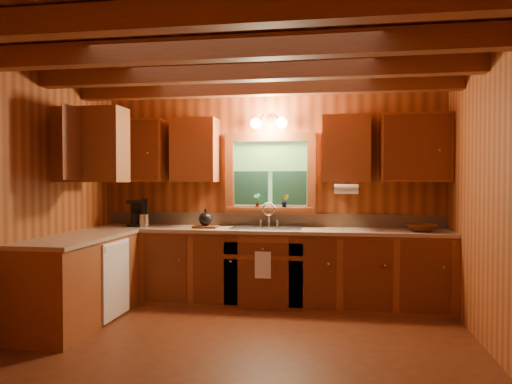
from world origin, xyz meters
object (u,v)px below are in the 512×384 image
object	(u,v)px
sink	(267,232)
coffee_maker	(138,213)
cutting_board	(205,227)
wicker_basket	(422,228)

from	to	relation	value
sink	coffee_maker	size ratio (longest dim) A/B	2.49
cutting_board	wicker_basket	size ratio (longest dim) A/B	0.85
sink	wicker_basket	xyz separation A→B (m)	(1.74, -0.09, 0.09)
coffee_maker	wicker_basket	bearing A→B (deg)	-7.82
sink	cutting_board	world-z (taller)	sink
coffee_maker	cutting_board	distance (m)	0.91
coffee_maker	wicker_basket	xyz separation A→B (m)	(3.37, -0.10, -0.12)
coffee_maker	cutting_board	xyz separation A→B (m)	(0.89, -0.10, -0.15)
wicker_basket	cutting_board	bearing A→B (deg)	179.91
sink	cutting_board	bearing A→B (deg)	-173.12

